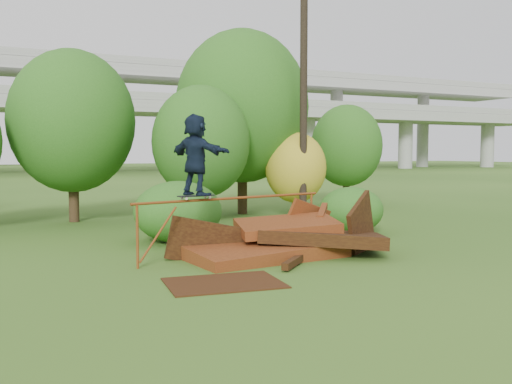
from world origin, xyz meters
name	(u,v)px	position (x,y,z in m)	size (l,w,h in m)	color
ground	(329,269)	(0.00, 0.00, 0.00)	(240.00, 240.00, 0.00)	#2D5116
scrap_pile	(285,241)	(-0.03, 1.92, 0.36)	(5.73, 3.26, 1.95)	#4F210E
grind_rail	(234,207)	(-1.19, 2.43, 1.21)	(5.44, 1.18, 1.47)	brown
skateboard	(196,196)	(-2.27, 2.21, 1.54)	(0.92, 0.42, 0.09)	black
skater	(196,155)	(-2.27, 2.21, 2.51)	(1.77, 0.56, 1.91)	black
flat_plate	(224,283)	(-2.62, -0.27, 0.01)	(2.22, 1.58, 0.03)	#351B0B
tree_1	(72,121)	(-3.69, 11.34, 3.70)	(4.54, 4.54, 6.31)	black
tree_2	(201,142)	(0.39, 8.88, 2.93)	(3.52, 3.52, 4.96)	black
tree_3	(242,107)	(3.04, 11.10, 4.44)	(5.48, 5.48, 7.60)	black
tree_4	(296,168)	(4.47, 9.16, 1.95)	(2.43, 2.43, 3.36)	black
tree_5	(347,146)	(9.43, 12.73, 2.88)	(3.48, 3.48, 4.89)	black
shrub_left	(178,212)	(-1.77, 5.06, 0.88)	(2.54, 2.34, 1.76)	#1C4B14
shrub_right	(351,210)	(3.70, 4.34, 0.74)	(2.09, 1.91, 1.48)	#1C4B14
utility_pole	(304,89)	(4.25, 8.22, 4.93)	(1.40, 0.28, 9.71)	black
freeway_overpass	(37,87)	(0.00, 62.92, 10.32)	(160.00, 15.00, 13.70)	gray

